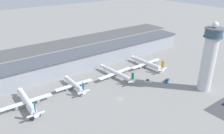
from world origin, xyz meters
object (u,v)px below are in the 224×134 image
Objects in this scene: control_tower at (209,58)px; service_truck_fuel at (35,117)px; airplane_gate_charlie at (116,73)px; airplane_gate_alpha at (27,102)px; airplane_gate_bravo at (75,85)px; service_truck_baggage at (167,81)px; airplane_gate_delta at (147,63)px; service_truck_catering at (148,81)px.

service_truck_fuel is at bearing 160.53° from control_tower.
control_tower is 1.27× the size of airplane_gate_charlie.
airplane_gate_alpha reaches higher than service_truck_fuel.
control_tower reaches higher than service_truck_fuel.
service_truck_baggage is at bearing -27.31° from airplane_gate_bravo.
airplane_gate_charlie reaches higher than service_truck_fuel.
control_tower is 66.05m from airplane_gate_delta.
airplane_gate_alpha is 1.21× the size of airplane_gate_bravo.
airplane_gate_delta is 34.51m from service_truck_catering.
airplane_gate_alpha is 15.97m from service_truck_fuel.
service_truck_baggage is at bearing -47.49° from airplane_gate_charlie.
airplane_gate_alpha is 116.96m from service_truck_baggage.
airplane_gate_bravo is 44.76m from service_truck_fuel.
airplane_gate_charlie is at bearing 11.41° from service_truck_fuel.
service_truck_catering is at bearing -26.21° from airplane_gate_bravo.
service_truck_fuel is 0.83× the size of service_truck_baggage.
airplane_gate_alpha reaches higher than airplane_gate_charlie.
service_truck_catering is at bearing -5.04° from service_truck_fuel.
service_truck_catering is at bearing 128.25° from control_tower.
airplane_gate_alpha reaches higher than service_truck_baggage.
service_truck_fuel is at bearing -172.12° from airplane_gate_delta.
airplane_gate_charlie is 1.05× the size of airplane_gate_delta.
airplane_gate_bravo is 41.25m from airplane_gate_charlie.
airplane_gate_delta reaches higher than service_truck_fuel.
airplane_gate_bravo is (-85.92, 64.28, -24.21)m from control_tower.
airplane_gate_charlie is 5.18× the size of service_truck_baggage.
airplane_gate_alpha reaches higher than service_truck_catering.
control_tower is at bearing -51.75° from service_truck_catering.
service_truck_fuel is (-40.06, -19.75, -2.85)m from airplane_gate_bravo.
control_tower is at bearing -53.67° from airplane_gate_charlie.
service_truck_baggage is (14.62, -8.94, -0.08)m from service_truck_catering.
control_tower is at bearing -19.47° from service_truck_fuel.
airplane_gate_delta reaches higher than airplane_gate_bravo.
service_truck_fuel is at bearing -90.60° from airplane_gate_alpha.
airplane_gate_alpha is 100.51m from service_truck_catering.
control_tower is 40.72m from service_truck_baggage.
control_tower reaches higher than airplane_gate_delta.
airplane_gate_alpha is at bearing 163.56° from service_truck_baggage.
airplane_gate_delta is 5.96× the size of service_truck_fuel.
airplane_gate_bravo is (39.90, 4.21, -0.83)m from airplane_gate_alpha.
service_truck_baggage is (31.10, -33.94, -3.38)m from airplane_gate_charlie.
service_truck_catering is (-23.21, -25.35, -3.03)m from airplane_gate_delta.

